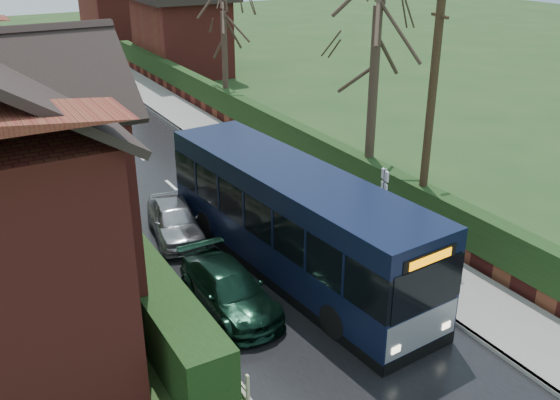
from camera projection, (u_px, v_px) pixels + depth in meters
ground at (299, 303)px, 17.47m from camera, size 140.00×140.00×0.00m
road at (171, 185)px, 25.41m from camera, size 6.00×100.00×0.02m
pavement at (263, 166)px, 27.32m from camera, size 2.50×100.00×0.14m
kerb_right at (238, 171)px, 26.78m from camera, size 0.12×100.00×0.14m
kerb_left at (96, 199)px, 24.00m from camera, size 0.12×100.00×0.10m
front_hedge at (109, 239)px, 19.34m from camera, size 1.20×16.00×1.60m
picket_fence at (133, 243)px, 19.83m from camera, size 0.10×16.00×0.90m
right_wall_hedge at (293, 140)px, 27.65m from camera, size 0.60×50.00×1.80m
bus at (293, 222)px, 18.54m from camera, size 3.28×10.87×3.25m
car_silver at (175, 220)px, 20.98m from camera, size 2.11×3.94×1.27m
car_green at (229, 289)px, 17.01m from camera, size 1.69×4.12×1.19m
car_distant at (64, 53)px, 48.93m from camera, size 1.77×3.76×1.19m
bus_stop_sign at (383, 198)px, 19.53m from camera, size 0.17×0.43×2.86m
telegraph_pole at (429, 123)px, 19.83m from camera, size 0.38×0.99×7.81m
tree_right_far at (223, 4)px, 31.54m from camera, size 4.24×4.24×8.20m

